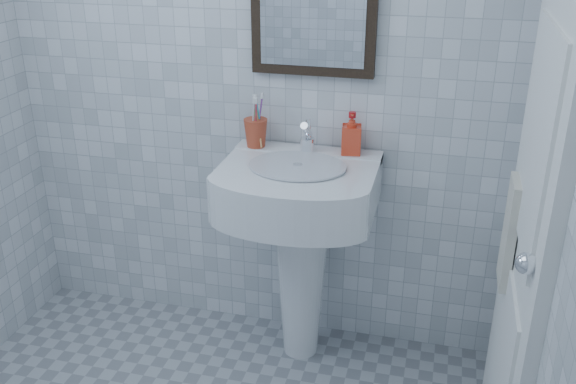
# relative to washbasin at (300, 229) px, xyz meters

# --- Properties ---
(wall_back) EXTENTS (2.20, 0.02, 2.50)m
(wall_back) POSITION_rel_washbasin_xyz_m (-0.25, 0.21, 0.62)
(wall_back) COLOR white
(wall_back) RESTS_ON ground
(washbasin) EXTENTS (0.61, 0.45, 0.95)m
(washbasin) POSITION_rel_washbasin_xyz_m (0.00, 0.00, 0.00)
(washbasin) COLOR white
(washbasin) RESTS_ON ground
(faucet) EXTENTS (0.06, 0.13, 0.14)m
(faucet) POSITION_rel_washbasin_xyz_m (-0.00, 0.11, 0.36)
(faucet) COLOR white
(faucet) RESTS_ON washbasin
(toothbrush_cup) EXTENTS (0.12, 0.12, 0.12)m
(toothbrush_cup) POSITION_rel_washbasin_xyz_m (-0.22, 0.12, 0.36)
(toothbrush_cup) COLOR #B23F25
(toothbrush_cup) RESTS_ON washbasin
(soap_dispenser) EXTENTS (0.09, 0.09, 0.17)m
(soap_dispenser) POSITION_rel_washbasin_xyz_m (0.18, 0.14, 0.39)
(soap_dispenser) COLOR red
(soap_dispenser) RESTS_ON washbasin
(bathroom_door) EXTENTS (0.04, 0.80, 2.00)m
(bathroom_door) POSITION_rel_washbasin_xyz_m (0.83, -0.44, 0.37)
(bathroom_door) COLOR white
(bathroom_door) RESTS_ON ground
(towel_ring) EXTENTS (0.01, 0.18, 0.18)m
(towel_ring) POSITION_rel_washbasin_xyz_m (0.81, -0.30, 0.42)
(towel_ring) COLOR white
(towel_ring) RESTS_ON wall_right
(hand_towel) EXTENTS (0.03, 0.16, 0.38)m
(hand_towel) POSITION_rel_washbasin_xyz_m (0.79, -0.30, 0.24)
(hand_towel) COLOR silver
(hand_towel) RESTS_ON towel_ring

